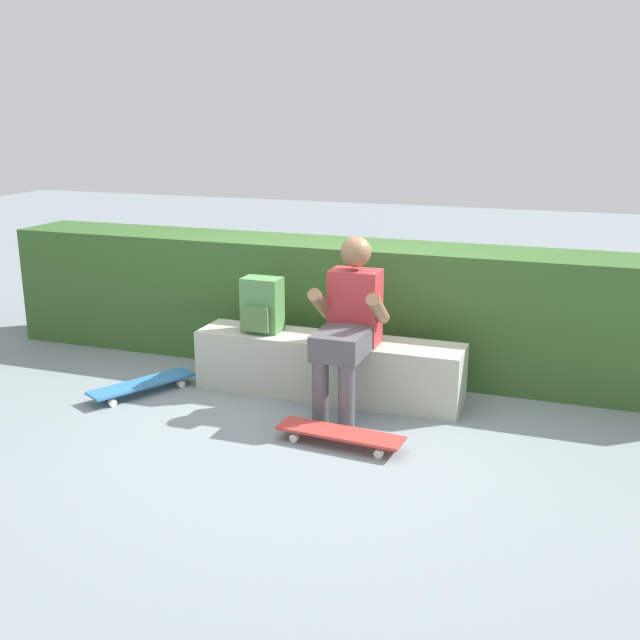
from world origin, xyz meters
TOP-DOWN VIEW (x-y plane):
  - ground_plane at (0.00, 0.00)m, footprint 24.00×24.00m
  - bench_main at (0.00, 0.42)m, footprint 1.94×0.40m
  - person_skater at (0.22, 0.22)m, footprint 0.49×0.62m
  - skateboard_near_person at (0.35, -0.36)m, footprint 0.81×0.26m
  - skateboard_beside_bench at (-1.28, -0.01)m, footprint 0.55×0.80m
  - backpack_on_bench at (-0.51, 0.41)m, footprint 0.28×0.23m
  - hedge_row at (-0.13, 1.14)m, footprint 5.78×0.63m

SIDE VIEW (x-z plane):
  - ground_plane at x=0.00m, z-range 0.00..0.00m
  - skateboard_near_person at x=0.35m, z-range 0.03..0.12m
  - skateboard_beside_bench at x=-1.28m, z-range 0.03..0.12m
  - bench_main at x=0.00m, z-range 0.00..0.44m
  - hedge_row at x=-0.13m, z-range 0.00..1.00m
  - backpack_on_bench at x=-0.51m, z-range 0.43..0.83m
  - person_skater at x=0.22m, z-range 0.04..1.23m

